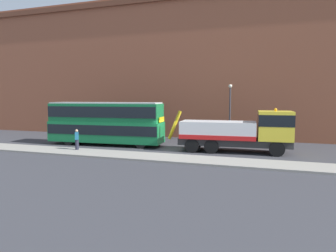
# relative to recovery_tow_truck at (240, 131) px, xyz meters

# --- Properties ---
(ground_plane) EXTENTS (120.00, 120.00, 0.00)m
(ground_plane) POSITION_rel_recovery_tow_truck_xyz_m (-5.95, -0.27, -1.76)
(ground_plane) COLOR #38383D
(near_kerb) EXTENTS (60.00, 2.80, 0.15)m
(near_kerb) POSITION_rel_recovery_tow_truck_xyz_m (-5.95, -4.47, -1.68)
(near_kerb) COLOR gray
(near_kerb) RESTS_ON ground_plane
(building_facade) EXTENTS (60.00, 1.50, 16.00)m
(building_facade) POSITION_rel_recovery_tow_truck_xyz_m (-5.95, 7.90, 6.31)
(building_facade) COLOR #935138
(building_facade) RESTS_ON ground_plane
(recovery_tow_truck) EXTENTS (10.21, 3.20, 3.67)m
(recovery_tow_truck) POSITION_rel_recovery_tow_truck_xyz_m (0.00, 0.00, 0.00)
(recovery_tow_truck) COLOR #2D2D2D
(recovery_tow_truck) RESTS_ON ground_plane
(double_decker_bus) EXTENTS (11.15, 3.24, 4.06)m
(double_decker_bus) POSITION_rel_recovery_tow_truck_xyz_m (-12.42, -0.03, 0.47)
(double_decker_bus) COLOR #146B38
(double_decker_bus) RESTS_ON ground_plane
(pedestrian_onlooker) EXTENTS (0.42, 0.48, 1.71)m
(pedestrian_onlooker) POSITION_rel_recovery_tow_truck_xyz_m (-12.99, -3.83, -0.77)
(pedestrian_onlooker) COLOR #232333
(pedestrian_onlooker) RESTS_ON near_kerb
(street_lamp) EXTENTS (0.36, 0.36, 5.83)m
(street_lamp) POSITION_rel_recovery_tow_truck_xyz_m (-1.51, 5.70, 1.71)
(street_lamp) COLOR #38383D
(street_lamp) RESTS_ON ground_plane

